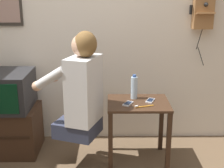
% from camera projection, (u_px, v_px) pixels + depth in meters
% --- Properties ---
extents(wall_back, '(6.80, 0.05, 2.55)m').
position_uv_depth(wall_back, '(90.00, 22.00, 3.20)').
color(wall_back, beige).
rests_on(wall_back, ground_plane).
extents(side_table, '(0.57, 0.46, 0.60)m').
position_uv_depth(side_table, '(138.00, 115.00, 2.92)').
color(side_table, '#382316').
rests_on(side_table, ground_plane).
extents(person, '(0.61, 0.52, 0.95)m').
position_uv_depth(person, '(81.00, 89.00, 2.72)').
color(person, '#2D3347').
rests_on(person, ground_plane).
extents(tv_stand, '(0.61, 0.47, 0.47)m').
position_uv_depth(tv_stand, '(9.00, 130.00, 3.16)').
color(tv_stand, '#382316').
rests_on(tv_stand, ground_plane).
extents(television, '(0.56, 0.52, 0.36)m').
position_uv_depth(television, '(2.00, 90.00, 3.04)').
color(television, '#232326').
rests_on(television, tv_stand).
extents(wall_phone_antique, '(0.24, 0.18, 0.83)m').
position_uv_depth(wall_phone_antique, '(203.00, 7.00, 3.08)').
color(wall_phone_antique, olive).
extents(framed_picture, '(0.31, 0.03, 0.47)m').
position_uv_depth(framed_picture, '(6.00, 2.00, 3.09)').
color(framed_picture, '#2D2823').
extents(cell_phone_held, '(0.11, 0.14, 0.01)m').
position_uv_depth(cell_phone_held, '(128.00, 104.00, 2.83)').
color(cell_phone_held, silver).
rests_on(cell_phone_held, side_table).
extents(cell_phone_spare, '(0.10, 0.14, 0.01)m').
position_uv_depth(cell_phone_spare, '(150.00, 101.00, 2.91)').
color(cell_phone_spare, silver).
rests_on(cell_phone_spare, side_table).
extents(water_bottle, '(0.06, 0.06, 0.23)m').
position_uv_depth(water_bottle, '(134.00, 87.00, 2.95)').
color(water_bottle, '#ADC6DB').
rests_on(water_bottle, side_table).
extents(toothbrush, '(0.17, 0.06, 0.02)m').
position_uv_depth(toothbrush, '(143.00, 106.00, 2.76)').
color(toothbrush, orange).
rests_on(toothbrush, side_table).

